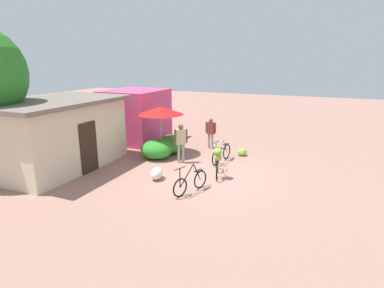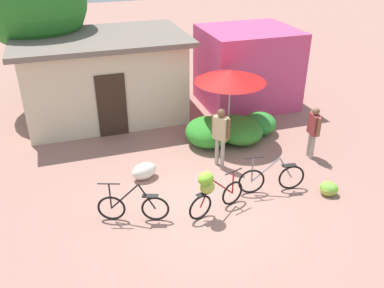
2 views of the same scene
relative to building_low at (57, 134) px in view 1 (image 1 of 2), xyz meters
The scene contains 14 objects.
ground_plane 6.39m from the building_low, 76.07° to the right, with size 60.00×60.00×0.00m, color #9E7063.
building_low is the anchor object (origin of this frame).
shop_pink 5.11m from the building_low, ahead, with size 3.20×2.80×2.76m, color #CD4578.
hedge_bush_front_left 4.19m from the building_low, 49.98° to the right, with size 1.38×1.47×0.83m, color #2E8E29.
hedge_bush_front_right 4.90m from the building_low, 41.09° to the right, with size 1.44×1.68×0.70m, color #34812A.
hedge_bush_mid 5.43m from the building_low, 32.75° to the right, with size 0.99×1.11×0.66m, color #2F8B33.
market_umbrella 4.50m from the building_low, 41.74° to the right, with size 2.11×2.11×2.24m.
bicycle_leftmost 6.13m from the building_low, 92.40° to the right, with size 1.55×0.58×0.99m.
bicycle_near_pile 6.59m from the building_low, 77.07° to the right, with size 1.52×0.61×1.19m.
bicycle_center_loaded 6.87m from the building_low, 61.44° to the right, with size 1.71×0.30×1.03m.
banana_pile_on_ground 8.07m from the building_low, 55.29° to the right, with size 0.58×0.59×0.34m.
produce_sack 4.56m from the building_low, 85.37° to the right, with size 0.70×0.44×0.44m, color silver.
person_vendor 7.03m from the building_low, 42.87° to the right, with size 0.24×0.58×1.53m.
person_bystander 5.05m from the building_low, 60.43° to the right, with size 0.40×0.48×1.70m.
Camera 1 is at (-10.74, -3.92, 4.32)m, focal length 29.45 mm.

